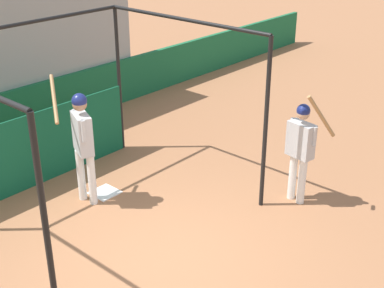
% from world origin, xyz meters
% --- Properties ---
extents(ground_plane, '(60.00, 60.00, 0.00)m').
position_xyz_m(ground_plane, '(0.00, 0.00, 0.00)').
color(ground_plane, '#9E6642').
extents(batting_cage, '(4.08, 3.47, 2.86)m').
position_xyz_m(batting_cage, '(0.15, 2.59, 1.19)').
color(batting_cage, black).
rests_on(batting_cage, ground).
extents(home_plate, '(0.44, 0.44, 0.02)m').
position_xyz_m(home_plate, '(0.70, 2.00, 0.01)').
color(home_plate, white).
rests_on(home_plate, ground).
extents(player_batter, '(0.62, 1.01, 2.07)m').
position_xyz_m(player_batter, '(0.34, 2.02, 1.17)').
color(player_batter, white).
rests_on(player_batter, ground).
extents(player_waiting, '(0.47, 0.78, 1.98)m').
position_xyz_m(player_waiting, '(2.66, -0.60, 1.04)').
color(player_waiting, white).
rests_on(player_waiting, ground).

